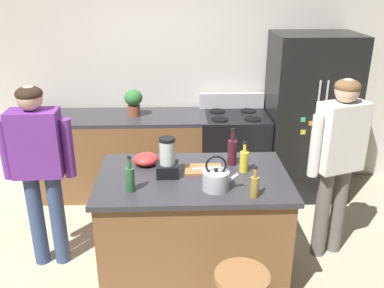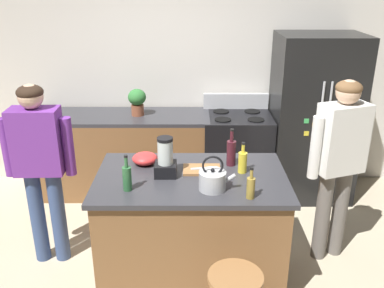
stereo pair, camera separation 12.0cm
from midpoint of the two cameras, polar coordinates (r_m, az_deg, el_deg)
ground_plane at (r=3.81m, az=-0.78°, el=-17.32°), size 14.00×14.00×0.00m
back_wall at (r=5.02m, az=-1.37°, el=9.67°), size 8.00×0.10×2.70m
kitchen_island at (r=3.53m, az=-0.82°, el=-11.29°), size 1.50×0.92×0.95m
back_counter_run at (r=4.96m, az=-10.50°, el=-1.47°), size 2.00×0.64×0.95m
refrigerator at (r=4.91m, az=14.91°, el=3.52°), size 0.90×0.73×1.85m
stove_range at (r=4.91m, az=4.89°, el=-1.27°), size 0.76×0.65×1.13m
person_by_island_left at (r=3.70m, az=-20.97°, el=-2.25°), size 0.59×0.23×1.63m
person_by_sink_right at (r=3.78m, az=18.40°, el=-1.24°), size 0.59×0.34×1.65m
potted_plant at (r=4.72m, az=-8.68°, el=5.82°), size 0.20×0.20×0.30m
blender_appliance at (r=3.26m, az=-4.42°, el=-2.19°), size 0.17×0.17×0.31m
bottle_soda at (r=3.35m, az=6.07°, el=-2.29°), size 0.07×0.07×0.26m
bottle_olive_oil at (r=3.07m, az=-9.52°, el=-4.65°), size 0.07×0.07×0.28m
bottle_wine at (r=3.46m, az=4.49°, el=-1.01°), size 0.08×0.08×0.32m
bottle_vinegar at (r=2.98m, az=7.34°, el=-5.69°), size 0.06×0.06×0.24m
mixing_bowl at (r=3.50m, az=-7.29°, el=-2.06°), size 0.21×0.21×0.09m
tea_kettle at (r=3.07m, az=2.15°, el=-4.83°), size 0.28×0.20×0.27m
cutting_board at (r=3.38m, az=0.54°, el=-3.49°), size 0.30×0.20×0.02m
chef_knife at (r=3.38m, az=0.88°, el=-3.28°), size 0.22×0.06×0.01m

